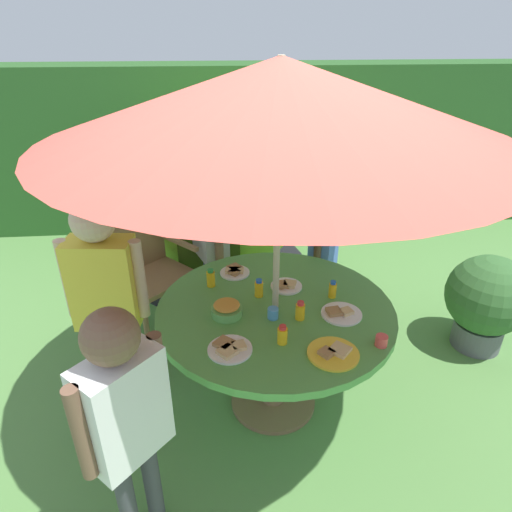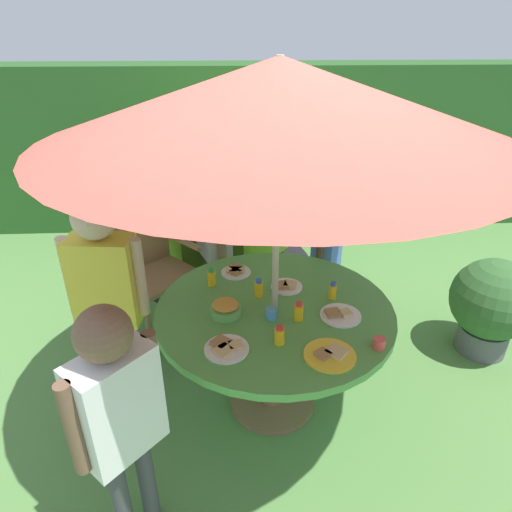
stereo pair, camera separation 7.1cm
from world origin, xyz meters
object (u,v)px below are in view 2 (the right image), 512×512
at_px(potted_plant, 492,304).
at_px(juice_bottle_near_left, 279,336).
at_px(snack_bowl, 226,308).
at_px(juice_bottle_far_left, 259,288).
at_px(wooden_chair, 148,260).
at_px(garden_table, 274,326).
at_px(cup_near, 379,343).
at_px(plate_front_edge, 286,286).
at_px(plate_mid_left, 226,348).
at_px(patio_umbrella, 279,100).
at_px(child_in_yellow_shirt, 105,281).
at_px(juice_bottle_back_edge, 333,291).
at_px(cup_far, 271,314).
at_px(child_in_white_shirt, 117,405).
at_px(dome_tent, 219,189).
at_px(juice_bottle_center_back, 211,278).
at_px(child_in_blue_shirt, 327,245).
at_px(plate_mid_right, 236,271).
at_px(plate_far_right, 330,355).
at_px(plate_center_front, 340,315).
at_px(juice_bottle_near_right, 299,312).
at_px(child_in_grey_shirt, 213,226).

relative_size(potted_plant, juice_bottle_near_left, 7.03).
relative_size(snack_bowl, juice_bottle_far_left, 1.53).
distance_m(wooden_chair, snack_bowl, 1.13).
distance_m(garden_table, cup_near, 0.63).
xyz_separation_m(plate_front_edge, plate_mid_left, (-0.36, -0.56, 0.00)).
bearing_deg(patio_umbrella, child_in_yellow_shirt, 174.24).
xyz_separation_m(juice_bottle_near_left, juice_bottle_back_edge, (0.35, 0.39, 0.00)).
bearing_deg(cup_far, child_in_white_shirt, -135.60).
relative_size(dome_tent, juice_bottle_center_back, 16.58).
height_order(child_in_blue_shirt, juice_bottle_center_back, child_in_blue_shirt).
distance_m(potted_plant, plate_mid_right, 1.83).
height_order(dome_tent, plate_far_right, dome_tent).
height_order(child_in_yellow_shirt, plate_mid_right, child_in_yellow_shirt).
bearing_deg(patio_umbrella, snack_bowl, -168.78).
height_order(plate_front_edge, plate_mid_left, same).
distance_m(plate_mid_left, juice_bottle_center_back, 0.62).
height_order(child_in_white_shirt, cup_near, child_in_white_shirt).
height_order(juice_bottle_far_left, cup_far, juice_bottle_far_left).
bearing_deg(cup_near, juice_bottle_back_edge, 106.82).
bearing_deg(juice_bottle_back_edge, juice_bottle_far_left, 173.71).
height_order(plate_center_front, plate_mid_right, same).
xyz_separation_m(plate_center_front, cup_near, (0.13, -0.27, 0.02)).
bearing_deg(plate_far_right, patio_umbrella, 118.15).
distance_m(plate_front_edge, juice_bottle_near_left, 0.53).
xyz_separation_m(plate_center_front, juice_bottle_far_left, (-0.43, 0.23, 0.04)).
bearing_deg(juice_bottle_center_back, juice_bottle_near_right, -38.55).
bearing_deg(juice_bottle_far_left, child_in_white_shirt, -124.85).
height_order(plate_front_edge, cup_near, cup_near).
relative_size(wooden_chair, juice_bottle_center_back, 9.07).
bearing_deg(garden_table, plate_center_front, -17.15).
bearing_deg(child_in_white_shirt, juice_bottle_far_left, 7.60).
bearing_deg(child_in_blue_shirt, cup_far, 1.56).
bearing_deg(juice_bottle_back_edge, plate_mid_left, -144.99).
height_order(snack_bowl, plate_center_front, snack_bowl).
bearing_deg(plate_center_front, potted_plant, 23.94).
bearing_deg(cup_near, dome_tent, 110.03).
xyz_separation_m(child_in_yellow_shirt, plate_center_front, (1.29, -0.20, -0.14)).
height_order(child_in_grey_shirt, cup_far, child_in_grey_shirt).
distance_m(potted_plant, juice_bottle_center_back, 1.99).
bearing_deg(wooden_chair, child_in_white_shirt, -128.47).
relative_size(patio_umbrella, juice_bottle_near_right, 20.60).
distance_m(garden_table, snack_bowl, 0.33).
relative_size(dome_tent, juice_bottle_far_left, 16.96).
xyz_separation_m(child_in_grey_shirt, plate_mid_left, (0.10, -1.33, -0.07)).
distance_m(patio_umbrella, potted_plant, 2.19).
xyz_separation_m(plate_mid_left, plate_center_front, (0.62, 0.25, -0.00)).
relative_size(child_in_white_shirt, juice_bottle_near_left, 12.21).
relative_size(wooden_chair, juice_bottle_far_left, 9.28).
xyz_separation_m(potted_plant, child_in_blue_shirt, (-1.12, 0.39, 0.30)).
height_order(garden_table, juice_bottle_near_right, juice_bottle_near_right).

